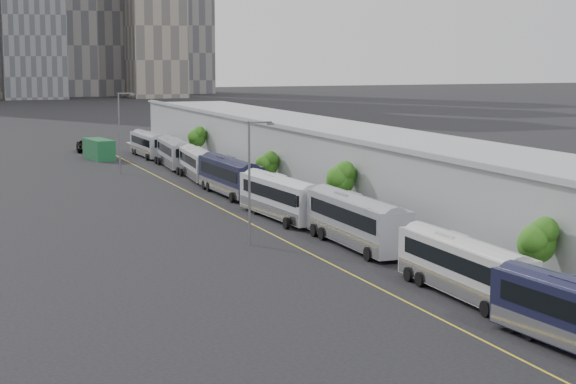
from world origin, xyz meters
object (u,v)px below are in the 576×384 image
bus_2 (464,272)px  bus_5 (230,180)px  street_lamp_far (121,128)px  bus_3 (357,225)px  bus_4 (281,201)px  suv (87,146)px  street_lamp_near (252,174)px  bus_8 (148,147)px  bus_7 (174,155)px  shipping_container (99,149)px  bus_6 (198,166)px

bus_2 → bus_5: 44.82m
street_lamp_far → bus_3: bearing=-81.4°
bus_3 → street_lamp_far: street_lamp_far is taller
bus_4 → bus_5: (0.19, 15.42, 0.03)m
bus_5 → suv: (-6.34, 50.30, -0.74)m
street_lamp_near → bus_8: bearing=84.0°
bus_7 → bus_2: bearing=-85.5°
bus_3 → shipping_container: bearing=96.4°
bus_6 → street_lamp_near: street_lamp_near is taller
bus_5 → bus_6: bus_5 is taller
bus_3 → bus_6: (-0.26, 42.78, -0.15)m
suv → street_lamp_far: bearing=-84.8°
shipping_container → bus_3: bearing=-91.6°
bus_5 → bus_7: (0.80, 26.23, -0.09)m
bus_4 → bus_6: bearing=85.1°
street_lamp_near → shipping_container: (-0.30, 64.30, -3.98)m
shipping_container → suv: 11.24m
bus_2 → bus_5: size_ratio=0.92×
bus_2 → bus_4: bearing=91.5°
suv → shipping_container: bearing=-84.7°
bus_6 → bus_8: bearing=95.1°
bus_4 → shipping_container: bus_4 is taller
street_lamp_near → street_lamp_far: bearing=90.8°
bus_7 → shipping_container: bus_7 is taller
bus_4 → street_lamp_far: bearing=96.7°
bus_6 → bus_7: bus_7 is taller
bus_2 → shipping_container: 84.18m
bus_5 → suv: bearing=95.9°
bus_7 → street_lamp_far: bearing=-143.8°
street_lamp_near → suv: (-0.10, 75.53, -4.50)m
bus_2 → street_lamp_near: (-6.61, 19.59, 3.89)m
bus_4 → bus_6: bus_4 is taller
bus_8 → suv: 12.62m
street_lamp_near → street_lamp_far: 46.76m
bus_2 → shipping_container: bearing=95.1°
street_lamp_far → shipping_container: bearing=88.8°
street_lamp_far → street_lamp_near: bearing=-89.2°
shipping_container → suv: size_ratio=1.08×
bus_3 → street_lamp_near: (-6.97, 3.79, 3.73)m
bus_6 → bus_7: size_ratio=0.97×
bus_6 → shipping_container: (-7.01, 25.32, -0.10)m
bus_6 → street_lamp_far: bearing=138.8°
street_lamp_far → shipping_container: 18.05m
bus_7 → suv: 25.11m
bus_2 → bus_4: size_ratio=0.93×
bus_2 → bus_7: bus_7 is taller
bus_4 → bus_5: 15.42m
street_lamp_near → suv: street_lamp_near is taller
bus_2 → shipping_container: size_ratio=1.77×
shipping_container → bus_4: bearing=-91.0°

